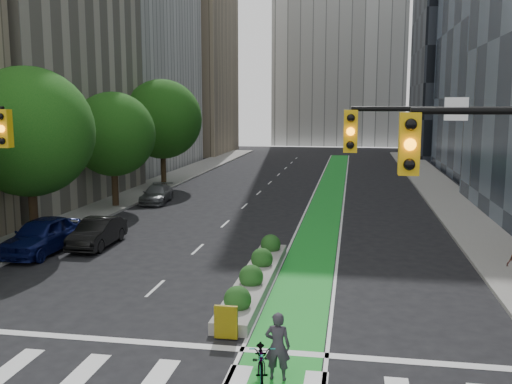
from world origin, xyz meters
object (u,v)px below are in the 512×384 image
at_px(bicycle, 262,358).
at_px(parked_car_left_far, 157,194).
at_px(median_planter, 256,276).
at_px(cyclist, 278,346).
at_px(parked_car_left_near, 42,235).
at_px(parked_car_left_mid, 97,233).

relative_size(bicycle, parked_car_left_far, 0.44).
xyz_separation_m(median_planter, bicycle, (1.40, -7.29, 0.11)).
xyz_separation_m(cyclist, parked_car_left_far, (-11.94, 24.70, -0.27)).
xyz_separation_m(parked_car_left_near, parked_car_left_far, (0.59, 14.20, -0.23)).
height_order(cyclist, parked_car_left_far, cyclist).
xyz_separation_m(median_planter, cyclist, (1.83, -7.42, 0.52)).
height_order(parked_car_left_mid, parked_car_left_far, parked_car_left_mid).
relative_size(bicycle, cyclist, 1.04).
relative_size(cyclist, parked_car_left_mid, 0.42).
bearing_deg(parked_car_left_near, parked_car_left_far, 89.55).
distance_m(median_planter, cyclist, 7.66).
bearing_deg(cyclist, parked_car_left_near, -38.32).
xyz_separation_m(cyclist, parked_car_left_near, (-12.53, 10.50, -0.04)).
distance_m(median_planter, bicycle, 7.42).
bearing_deg(median_planter, cyclist, -76.18).
relative_size(parked_car_left_near, parked_car_left_far, 1.17).
bearing_deg(cyclist, parked_car_left_far, -62.55).
distance_m(bicycle, parked_car_left_mid, 15.64).
height_order(bicycle, parked_car_left_far, parked_car_left_far).
xyz_separation_m(median_planter, parked_car_left_mid, (-8.69, 4.66, 0.33)).
height_order(bicycle, parked_car_left_mid, parked_car_left_mid).
height_order(median_planter, parked_car_left_mid, parked_car_left_mid).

